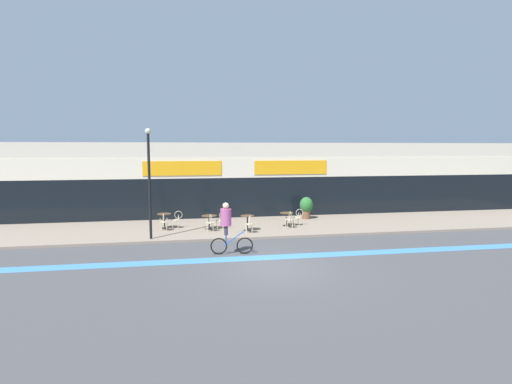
% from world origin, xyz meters
% --- Properties ---
extents(ground_plane, '(120.00, 120.00, 0.00)m').
position_xyz_m(ground_plane, '(0.00, 0.00, 0.00)').
color(ground_plane, '#424244').
extents(sidewalk_slab, '(40.00, 5.50, 0.12)m').
position_xyz_m(sidewalk_slab, '(0.00, 7.25, 0.06)').
color(sidewalk_slab, gray).
rests_on(sidewalk_slab, ground).
extents(storefront_facade, '(40.00, 4.06, 4.62)m').
position_xyz_m(storefront_facade, '(0.00, 11.96, 2.30)').
color(storefront_facade, beige).
rests_on(storefront_facade, ground).
extents(bike_lane_stripe, '(36.00, 0.70, 0.01)m').
position_xyz_m(bike_lane_stripe, '(0.00, 1.37, 0.00)').
color(bike_lane_stripe, '#3D7AB7').
rests_on(bike_lane_stripe, ground).
extents(bistro_table_0, '(0.73, 0.73, 0.78)m').
position_xyz_m(bistro_table_0, '(-4.21, 7.34, 0.68)').
color(bistro_table_0, black).
rests_on(bistro_table_0, sidewalk_slab).
extents(bistro_table_1, '(0.79, 0.79, 0.71)m').
position_xyz_m(bistro_table_1, '(-1.92, 6.76, 0.63)').
color(bistro_table_1, black).
rests_on(bistro_table_1, sidewalk_slab).
extents(bistro_table_2, '(0.69, 0.69, 0.78)m').
position_xyz_m(bistro_table_2, '(-0.03, 6.03, 0.67)').
color(bistro_table_2, black).
rests_on(bistro_table_2, sidewalk_slab).
extents(bistro_table_3, '(0.73, 0.73, 0.71)m').
position_xyz_m(bistro_table_3, '(2.24, 6.91, 0.63)').
color(bistro_table_3, black).
rests_on(bistro_table_3, sidewalk_slab).
extents(cafe_chair_0_near, '(0.41, 0.58, 0.90)m').
position_xyz_m(cafe_chair_0_near, '(-4.21, 6.71, 0.64)').
color(cafe_chair_0_near, beige).
rests_on(cafe_chair_0_near, sidewalk_slab).
extents(cafe_chair_0_side, '(0.58, 0.42, 0.90)m').
position_xyz_m(cafe_chair_0_side, '(-3.58, 7.34, 0.64)').
color(cafe_chair_0_side, beige).
rests_on(cafe_chair_0_side, sidewalk_slab).
extents(cafe_chair_1_near, '(0.45, 0.60, 0.90)m').
position_xyz_m(cafe_chair_1_near, '(-1.91, 6.14, 0.64)').
color(cafe_chair_1_near, beige).
rests_on(cafe_chair_1_near, sidewalk_slab).
extents(cafe_chair_1_side, '(0.59, 0.43, 0.90)m').
position_xyz_m(cafe_chair_1_side, '(-1.29, 6.77, 0.64)').
color(cafe_chair_1_side, beige).
rests_on(cafe_chair_1_side, sidewalk_slab).
extents(cafe_chair_2_near, '(0.41, 0.58, 0.90)m').
position_xyz_m(cafe_chair_2_near, '(-0.03, 5.40, 0.64)').
color(cafe_chair_2_near, beige).
rests_on(cafe_chair_2_near, sidewalk_slab).
extents(cafe_chair_3_near, '(0.41, 0.58, 0.90)m').
position_xyz_m(cafe_chair_3_near, '(2.24, 6.28, 0.64)').
color(cafe_chair_3_near, beige).
rests_on(cafe_chair_3_near, sidewalk_slab).
extents(cafe_chair_3_side, '(0.57, 0.40, 0.90)m').
position_xyz_m(cafe_chair_3_side, '(2.86, 6.91, 0.64)').
color(cafe_chair_3_side, beige).
rests_on(cafe_chair_3_side, sidewalk_slab).
extents(planter_pot, '(0.78, 0.78, 1.29)m').
position_xyz_m(planter_pot, '(3.93, 8.82, 0.85)').
color(planter_pot, brown).
rests_on(planter_pot, sidewalk_slab).
extents(lamp_post, '(0.26, 0.26, 5.06)m').
position_xyz_m(lamp_post, '(-4.71, 5.00, 3.05)').
color(lamp_post, black).
rests_on(lamp_post, sidewalk_slab).
extents(cyclist_0, '(1.73, 0.55, 2.12)m').
position_xyz_m(cyclist_0, '(-1.45, 2.14, 1.24)').
color(cyclist_0, black).
rests_on(cyclist_0, ground).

